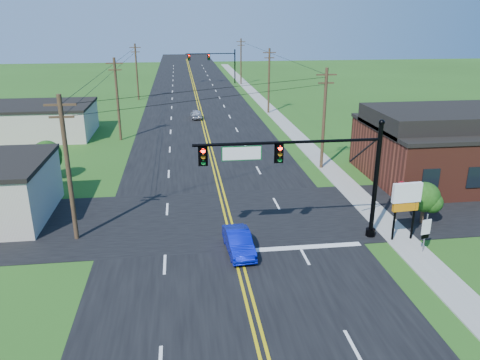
{
  "coord_description": "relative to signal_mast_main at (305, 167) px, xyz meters",
  "views": [
    {
      "loc": [
        -2.8,
        -17.4,
        13.12
      ],
      "look_at": [
        0.76,
        10.0,
        3.43
      ],
      "focal_mm": 35.0,
      "sensor_mm": 36.0,
      "label": 1
    }
  ],
  "objects": [
    {
      "name": "tree_right_back",
      "position": [
        11.66,
        18.0,
        -2.15
      ],
      "size": [
        3.0,
        3.0,
        4.1
      ],
      "color": "#39271A",
      "rests_on": "ground"
    },
    {
      "name": "utility_pole_left_b",
      "position": [
        -13.84,
        27.0,
        -0.03
      ],
      "size": [
        1.8,
        0.28,
        9.0
      ],
      "color": "#39271A",
      "rests_on": "ground"
    },
    {
      "name": "utility_pole_right_a",
      "position": [
        5.46,
        14.0,
        -0.03
      ],
      "size": [
        1.8,
        0.28,
        9.0
      ],
      "color": "#39271A",
      "rests_on": "ground"
    },
    {
      "name": "shrub_corner",
      "position": [
        8.66,
        1.5,
        -2.9
      ],
      "size": [
        2.0,
        2.0,
        2.86
      ],
      "color": "#39271A",
      "rests_on": "ground"
    },
    {
      "name": "pylon_sign",
      "position": [
        6.16,
        -0.77,
        -2.01
      ],
      "size": [
        1.84,
        0.38,
        3.76
      ],
      "rotation": [
        0.0,
        0.0,
        0.07
      ],
      "color": "black",
      "rests_on": "ground"
    },
    {
      "name": "utility_pole_right_c",
      "position": [
        5.46,
        70.0,
        -0.03
      ],
      "size": [
        1.8,
        0.28,
        9.0
      ],
      "color": "#39271A",
      "rests_on": "ground"
    },
    {
      "name": "utility_pole_left_a",
      "position": [
        -13.84,
        2.0,
        -0.03
      ],
      "size": [
        1.8,
        0.28,
        9.0
      ],
      "color": "#39271A",
      "rests_on": "ground"
    },
    {
      "name": "utility_pole_left_c",
      "position": [
        -13.84,
        54.0,
        -0.03
      ],
      "size": [
        1.8,
        0.28,
        9.0
      ],
      "color": "#39271A",
      "rests_on": "ground"
    },
    {
      "name": "road_main",
      "position": [
        -4.34,
        42.0,
        -4.73
      ],
      "size": [
        16.0,
        220.0,
        0.04
      ],
      "primitive_type": "cube",
      "color": "black",
      "rests_on": "ground"
    },
    {
      "name": "tree_left",
      "position": [
        -18.34,
        14.0,
        -2.59
      ],
      "size": [
        2.4,
        2.4,
        3.37
      ],
      "color": "#39271A",
      "rests_on": "ground"
    },
    {
      "name": "stop_sign",
      "position": [
        8.22,
        3.98,
        -3.22
      ],
      "size": [
        0.76,
        0.12,
        2.13
      ],
      "rotation": [
        0.0,
        0.0,
        0.09
      ],
      "color": "slate",
      "rests_on": "ground"
    },
    {
      "name": "ground",
      "position": [
        -4.34,
        -8.0,
        -4.75
      ],
      "size": [
        260.0,
        260.0,
        0.0
      ],
      "primitive_type": "plane",
      "color": "#254F16",
      "rests_on": "ground"
    },
    {
      "name": "distant_car",
      "position": [
        -4.95,
        37.44,
        -4.15
      ],
      "size": [
        1.58,
        3.59,
        1.2
      ],
      "primitive_type": "imported",
      "rotation": [
        0.0,
        0.0,
        3.19
      ],
      "color": "#BBBBC0",
      "rests_on": "ground"
    },
    {
      "name": "signal_mast_far",
      "position": [
        0.1,
        72.0,
        -0.2
      ],
      "size": [
        10.98,
        0.6,
        7.48
      ],
      "color": "black",
      "rests_on": "ground"
    },
    {
      "name": "signal_mast_main",
      "position": [
        0.0,
        0.0,
        0.0
      ],
      "size": [
        11.3,
        0.6,
        7.48
      ],
      "color": "black",
      "rests_on": "ground"
    },
    {
      "name": "blue_car",
      "position": [
        -4.05,
        -1.08,
        -4.1
      ],
      "size": [
        1.65,
        4.03,
        1.3
      ],
      "primitive_type": "imported",
      "rotation": [
        0.0,
        0.0,
        0.07
      ],
      "color": "#0814B6",
      "rests_on": "ground"
    },
    {
      "name": "sidewalk",
      "position": [
        6.16,
        32.0,
        -4.71
      ],
      "size": [
        2.0,
        160.0,
        0.08
      ],
      "primitive_type": "cube",
      "color": "gray",
      "rests_on": "ground"
    },
    {
      "name": "utility_pole_right_b",
      "position": [
        5.46,
        40.0,
        -0.03
      ],
      "size": [
        1.8,
        0.28,
        9.0
      ],
      "color": "#39271A",
      "rests_on": "ground"
    },
    {
      "name": "route_sign",
      "position": [
        6.66,
        -2.5,
        -3.31
      ],
      "size": [
        0.61,
        0.16,
        2.47
      ],
      "rotation": [
        0.0,
        0.0,
        0.22
      ],
      "color": "slate",
      "rests_on": "ground"
    },
    {
      "name": "cream_bldg_far",
      "position": [
        -23.34,
        30.0,
        -2.89
      ],
      "size": [
        12.2,
        9.2,
        3.7
      ],
      "color": "beige",
      "rests_on": "ground"
    },
    {
      "name": "brick_building",
      "position": [
        15.66,
        10.0,
        -2.4
      ],
      "size": [
        14.2,
        11.2,
        4.7
      ],
      "color": "#5E271A",
      "rests_on": "ground"
    },
    {
      "name": "road_cross",
      "position": [
        -4.34,
        4.0,
        -4.73
      ],
      "size": [
        70.0,
        10.0,
        0.04
      ],
      "primitive_type": "cube",
      "color": "black",
      "rests_on": "ground"
    }
  ]
}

